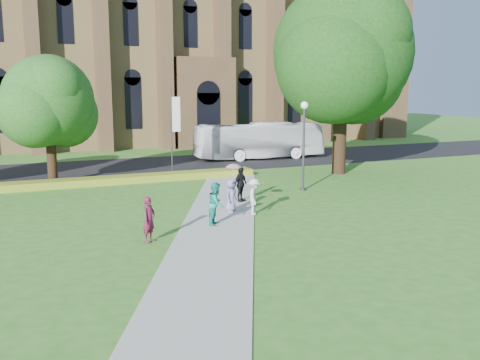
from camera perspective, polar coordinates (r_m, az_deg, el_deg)
name	(u,v)px	position (r m, az deg, el deg)	size (l,w,h in m)	color
ground	(227,230)	(23.11, -1.45, -5.31)	(160.00, 160.00, 0.00)	#3A6C20
road	(130,167)	(41.98, -11.67, 1.39)	(160.00, 10.00, 0.02)	black
footpath	(218,224)	(24.00, -2.34, -4.69)	(3.20, 30.00, 0.04)	#B2B2A8
flower_hedge	(121,180)	(34.97, -12.61, 0.04)	(18.00, 1.40, 0.45)	gold
cathedral	(178,25)	(63.52, -6.68, 16.07)	(52.60, 18.25, 28.00)	brown
streetlamp	(304,135)	(31.57, 6.82, 4.79)	(0.44, 0.44, 5.24)	#38383D
large_tree	(342,53)	(38.26, 10.85, 13.17)	(9.60, 9.60, 13.20)	#332114
street_tree_1	(48,101)	(35.29, -19.77, 7.95)	(5.60, 5.60, 8.05)	#332114
banner_pole_0	(173,126)	(37.48, -7.16, 5.72)	(0.70, 0.10, 6.00)	#38383D
tour_coach	(259,141)	(45.61, 2.05, 4.23)	(2.61, 11.15, 3.11)	white
pedestrian_0	(149,219)	(21.32, -9.68, -4.13)	(0.66, 0.43, 1.80)	maroon
pedestrian_1	(216,204)	(23.59, -2.55, -2.54)	(0.92, 0.72, 1.89)	#1B8A7A
pedestrian_2	(254,196)	(25.56, 1.53, -1.76)	(1.11, 0.64, 1.72)	silver
pedestrian_3	(241,184)	(28.39, 0.06, -0.45)	(1.09, 0.45, 1.86)	black
pedestrian_4	(231,195)	(26.08, -0.97, -1.66)	(0.78, 0.51, 1.60)	slate
parasol	(234,172)	(26.03, -0.69, 0.84)	(0.74, 0.74, 0.65)	#F2ABB1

